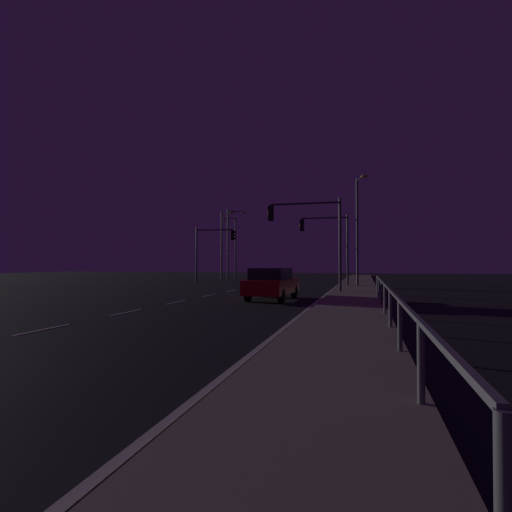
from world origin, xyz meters
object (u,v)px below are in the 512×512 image
(car, at_px, (272,283))
(street_lamp_corner, at_px, (231,237))
(street_lamp_median, at_px, (358,221))
(street_lamp_mid_block, at_px, (234,241))
(traffic_light_far_center, at_px, (308,226))
(street_lamp_far_end, at_px, (223,239))
(traffic_light_overhead_east, at_px, (214,244))
(traffic_light_far_left, at_px, (326,235))

(car, bearing_deg, street_lamp_corner, 112.58)
(street_lamp_median, relative_size, street_lamp_mid_block, 1.05)
(traffic_light_far_center, height_order, street_lamp_far_end, street_lamp_far_end)
(car, bearing_deg, street_lamp_median, 71.43)
(street_lamp_corner, bearing_deg, traffic_light_overhead_east, -80.79)
(street_lamp_median, height_order, street_lamp_far_end, street_lamp_median)
(traffic_light_far_center, distance_m, traffic_light_overhead_east, 15.45)
(street_lamp_corner, relative_size, street_lamp_mid_block, 1.06)
(traffic_light_far_center, xyz_separation_m, street_lamp_median, (2.89, 6.85, 0.91))
(traffic_light_far_left, bearing_deg, traffic_light_far_center, -93.15)
(street_lamp_mid_block, bearing_deg, car, -68.50)
(traffic_light_far_left, height_order, street_lamp_far_end, street_lamp_far_end)
(car, relative_size, street_lamp_median, 0.55)
(car, height_order, street_lamp_far_end, street_lamp_far_end)
(street_lamp_corner, bearing_deg, street_lamp_mid_block, 102.31)
(car, xyz_separation_m, street_lamp_far_end, (-10.81, 23.37, 3.72))
(traffic_light_far_center, xyz_separation_m, street_lamp_corner, (-12.01, 21.28, 0.81))
(street_lamp_corner, bearing_deg, street_lamp_far_end, -87.72)
(traffic_light_far_left, distance_m, street_lamp_mid_block, 21.40)
(street_lamp_far_end, distance_m, street_lamp_mid_block, 6.24)
(traffic_light_overhead_east, bearing_deg, street_lamp_median, -18.91)
(car, height_order, traffic_light_overhead_east, traffic_light_overhead_east)
(street_lamp_corner, bearing_deg, traffic_light_far_left, -47.54)
(traffic_light_far_left, bearing_deg, street_lamp_median, -18.84)
(traffic_light_far_center, xyz_separation_m, traffic_light_overhead_east, (-10.41, 11.40, -0.40))
(car, height_order, traffic_light_far_left, traffic_light_far_left)
(street_lamp_median, bearing_deg, traffic_light_far_left, 161.16)
(traffic_light_overhead_east, relative_size, street_lamp_far_end, 0.68)
(car, bearing_deg, traffic_light_far_center, 77.68)
(traffic_light_far_left, relative_size, street_lamp_corner, 0.67)
(traffic_light_far_center, bearing_deg, traffic_light_overhead_east, 132.41)
(street_lamp_median, xyz_separation_m, street_lamp_far_end, (-14.78, 11.53, -0.43))
(street_lamp_far_end, bearing_deg, traffic_light_far_center, -57.08)
(traffic_light_far_center, distance_m, street_lamp_corner, 24.45)
(traffic_light_overhead_east, bearing_deg, traffic_light_far_center, -47.59)
(car, xyz_separation_m, street_lamp_median, (3.97, 11.83, 4.16))
(traffic_light_far_left, height_order, street_lamp_median, street_lamp_median)
(traffic_light_far_left, bearing_deg, street_lamp_mid_block, 127.94)
(car, relative_size, street_lamp_far_end, 0.59)
(street_lamp_far_end, bearing_deg, street_lamp_mid_block, 97.66)
(traffic_light_far_center, relative_size, street_lamp_mid_block, 0.72)
(traffic_light_far_center, bearing_deg, car, -102.32)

